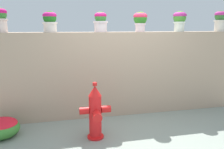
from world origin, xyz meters
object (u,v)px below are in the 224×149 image
potted_plant_1 (50,20)px  potted_plant_2 (101,21)px  potted_plant_0 (0,18)px  flower_bush_left (0,127)px  potted_plant_3 (140,19)px  potted_plant_5 (220,19)px  fire_hydrant (95,113)px  potted_plant_4 (180,19)px

potted_plant_1 → potted_plant_2: size_ratio=1.00×
potted_plant_0 → flower_bush_left: (-0.01, -0.63, -1.73)m
potted_plant_0 → potted_plant_3: bearing=-0.3°
potted_plant_0 → potted_plant_3: size_ratio=1.10×
potted_plant_5 → fire_hydrant: 3.33m
potted_plant_1 → potted_plant_4: potted_plant_4 is taller
potted_plant_0 → fire_hydrant: potted_plant_0 is taller
potted_plant_5 → fire_hydrant: (-2.82, -0.97, -1.48)m
potted_plant_1 → potted_plant_5: potted_plant_5 is taller
potted_plant_2 → potted_plant_4: 1.66m
potted_plant_1 → potted_plant_5: bearing=-1.0°
potted_plant_0 → potted_plant_4: size_ratio=1.03×
potted_plant_2 → flower_bush_left: 2.52m
potted_plant_5 → fire_hydrant: bearing=-161.0°
potted_plant_4 → fire_hydrant: bearing=-151.4°
flower_bush_left → potted_plant_2: bearing=20.3°
potted_plant_4 → potted_plant_5: 0.90m
potted_plant_0 → potted_plant_1: size_ratio=1.13×
fire_hydrant → flower_bush_left: bearing=166.4°
potted_plant_0 → fire_hydrant: bearing=-33.9°
potted_plant_1 → potted_plant_2: 0.93m
potted_plant_2 → potted_plant_5: (2.55, -0.04, 0.05)m
potted_plant_3 → potted_plant_4: (0.88, 0.07, 0.01)m
potted_plant_5 → potted_plant_3: bearing=179.8°
potted_plant_2 → potted_plant_5: 2.55m
potted_plant_0 → potted_plant_5: size_ratio=0.99×
potted_plant_2 → potted_plant_3: (0.78, -0.03, 0.03)m
potted_plant_3 → potted_plant_4: bearing=4.6°
potted_plant_5 → flower_bush_left: 4.68m
potted_plant_1 → potted_plant_5: 3.48m
fire_hydrant → potted_plant_0: bearing=146.1°
potted_plant_0 → potted_plant_2: bearing=0.6°
potted_plant_0 → potted_plant_2: (1.75, 0.02, -0.04)m
potted_plant_4 → fire_hydrant: size_ratio=0.45×
fire_hydrant → potted_plant_3: bearing=43.0°
potted_plant_3 → potted_plant_4: 0.88m
potted_plant_3 → potted_plant_2: bearing=177.8°
fire_hydrant → flower_bush_left: 1.55m
potted_plant_2 → fire_hydrant: bearing=-105.2°
fire_hydrant → flower_bush_left: fire_hydrant is taller
potted_plant_4 → flower_bush_left: potted_plant_4 is taller
potted_plant_0 → fire_hydrant: (1.48, -0.99, -1.47)m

